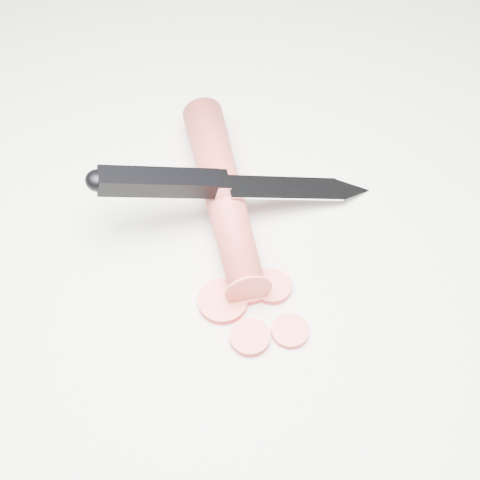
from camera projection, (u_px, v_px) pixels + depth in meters
ground at (234, 262)px, 0.58m from camera, size 2.40×2.40×0.00m
carrot at (223, 193)px, 0.60m from camera, size 0.12×0.21×0.03m
carrot_slice_0 at (223, 301)px, 0.55m from camera, size 0.04×0.04×0.01m
carrot_slice_1 at (272, 287)px, 0.56m from camera, size 0.03×0.03×0.01m
carrot_slice_2 at (290, 331)px, 0.54m from camera, size 0.03×0.03×0.01m
carrot_slice_3 at (248, 284)px, 0.56m from camera, size 0.04×0.04×0.01m
carrot_slice_4 at (250, 337)px, 0.53m from camera, size 0.03×0.03×0.01m
kitchen_knife at (237, 182)px, 0.58m from camera, size 0.24×0.14×0.08m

